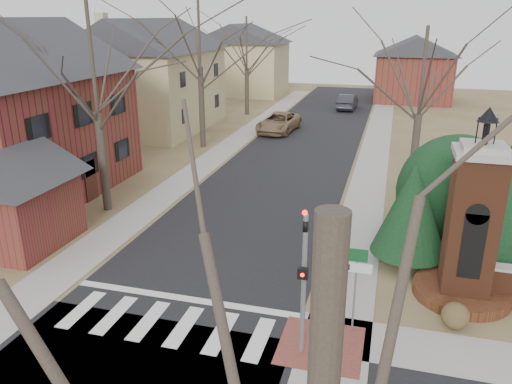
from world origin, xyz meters
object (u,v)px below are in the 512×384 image
(sign_post, at_px, (356,274))
(distant_car, at_px, (347,102))
(brick_gate_monument, at_px, (469,238))
(traffic_signal_pole, at_px, (304,271))
(pickup_truck, at_px, (279,122))

(sign_post, bearing_deg, distant_car, 95.93)
(sign_post, distance_m, brick_gate_monument, 4.55)
(traffic_signal_pole, xyz_separation_m, brick_gate_monument, (4.70, 4.42, -0.42))
(traffic_signal_pole, height_order, brick_gate_monument, brick_gate_monument)
(sign_post, xyz_separation_m, brick_gate_monument, (3.41, 3.01, 0.22))
(sign_post, bearing_deg, brick_gate_monument, 41.42)
(distant_car, bearing_deg, pickup_truck, 72.64)
(traffic_signal_pole, height_order, sign_post, traffic_signal_pole)
(sign_post, relative_size, pickup_truck, 0.49)
(brick_gate_monument, distance_m, distant_car, 36.23)
(sign_post, distance_m, distant_car, 38.67)
(traffic_signal_pole, xyz_separation_m, pickup_truck, (-7.09, 27.73, -1.81))
(traffic_signal_pole, distance_m, sign_post, 2.02)
(sign_post, height_order, brick_gate_monument, brick_gate_monument)
(brick_gate_monument, relative_size, pickup_truck, 1.16)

